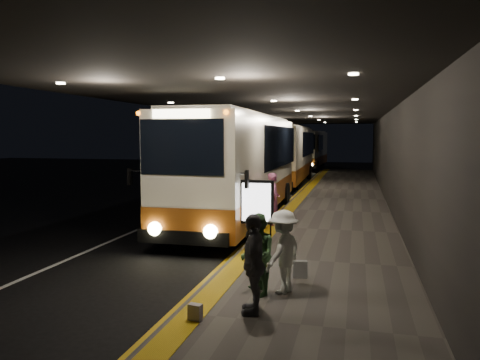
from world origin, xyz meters
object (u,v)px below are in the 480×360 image
at_px(passenger_waiting_green, 257,255).
at_px(passenger_waiting_grey, 254,264).
at_px(passenger_waiting_white, 283,251).
at_px(bag_plain, 195,312).
at_px(coach_main, 240,171).
at_px(stanchion_post, 271,219).
at_px(coach_second, 287,157).
at_px(info_sign, 257,203).
at_px(bag_polka, 300,269).
at_px(coach_third, 310,151).
at_px(passenger_boarding, 273,199).

distance_m(passenger_waiting_green, passenger_waiting_grey, 0.94).
xyz_separation_m(passenger_waiting_white, bag_plain, (-1.21, -1.81, -0.69)).
xyz_separation_m(coach_main, stanchion_post, (1.88, -3.55, -1.21)).
height_order(coach_second, info_sign, coach_second).
xyz_separation_m(passenger_waiting_white, stanchion_post, (-1.18, 5.14, -0.28)).
relative_size(coach_main, stanchion_post, 11.60).
distance_m(coach_main, passenger_waiting_green, 9.40).
relative_size(coach_second, bag_polka, 31.68).
bearing_deg(info_sign, coach_third, 91.02).
distance_m(coach_third, bag_polka, 37.96).
xyz_separation_m(bag_polka, info_sign, (-1.43, 2.11, 1.12)).
bearing_deg(coach_second, coach_third, 88.94).
bearing_deg(coach_second, passenger_boarding, -84.41).
xyz_separation_m(passenger_boarding, stanchion_post, (0.23, -1.77, -0.37)).
relative_size(passenger_waiting_green, info_sign, 0.83).
relative_size(coach_second, passenger_boarding, 6.61).
bearing_deg(passenger_waiting_green, stanchion_post, 158.82).
distance_m(coach_second, passenger_waiting_green, 23.30).
bearing_deg(passenger_waiting_white, passenger_waiting_green, -36.98).
height_order(coach_main, coach_third, coach_main).
relative_size(passenger_waiting_white, bag_plain, 5.79).
bearing_deg(passenger_boarding, passenger_waiting_grey, 169.27).
xyz_separation_m(passenger_boarding, passenger_waiting_white, (1.41, -6.92, -0.09)).
height_order(coach_third, passenger_waiting_grey, coach_third).
distance_m(passenger_waiting_green, bag_polka, 1.60).
height_order(passenger_waiting_grey, stanchion_post, passenger_waiting_grey).
bearing_deg(passenger_waiting_green, passenger_boarding, 158.76).
xyz_separation_m(coach_second, info_sign, (2.07, -19.69, -0.37)).
bearing_deg(bag_polka, coach_main, 113.24).
xyz_separation_m(coach_main, passenger_waiting_grey, (2.73, -9.91, -0.87)).
distance_m(bag_plain, info_sign, 5.09).
bearing_deg(passenger_waiting_green, info_sign, 163.58).
height_order(passenger_waiting_grey, bag_polka, passenger_waiting_grey).
relative_size(passenger_waiting_grey, info_sign, 0.91).
distance_m(passenger_waiting_white, info_sign, 3.40).
relative_size(coach_second, stanchion_post, 11.05).
bearing_deg(bag_polka, coach_third, 95.33).
xyz_separation_m(passenger_boarding, passenger_waiting_grey, (1.07, -8.13, -0.04)).
xyz_separation_m(passenger_waiting_white, bag_polka, (0.23, 1.03, -0.64)).
bearing_deg(passenger_waiting_grey, passenger_waiting_white, 154.19).
height_order(coach_main, info_sign, coach_main).
height_order(coach_third, bag_polka, coach_third).
relative_size(coach_main, bag_plain, 44.64).
relative_size(passenger_boarding, info_sign, 0.95).
distance_m(coach_second, bag_polka, 22.13).
bearing_deg(passenger_waiting_white, stanchion_post, -145.52).
xyz_separation_m(passenger_waiting_grey, bag_polka, (0.56, 2.24, -0.69)).
xyz_separation_m(coach_second, passenger_boarding, (1.87, -15.92, -0.76)).
bearing_deg(coach_main, info_sign, -72.67).
relative_size(coach_third, bag_plain, 40.85).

